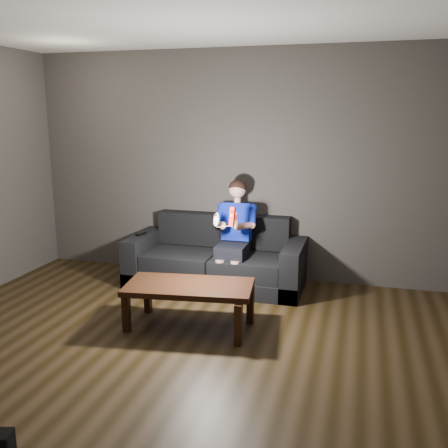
% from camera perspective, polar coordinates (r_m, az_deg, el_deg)
% --- Properties ---
extents(floor, '(5.00, 5.00, 0.00)m').
position_cam_1_polar(floor, '(4.08, -8.24, -16.30)').
color(floor, black).
rests_on(floor, ground).
extents(back_wall, '(5.00, 0.04, 2.70)m').
position_cam_1_polar(back_wall, '(5.98, 1.07, 6.68)').
color(back_wall, '#3D3835').
rests_on(back_wall, ground).
extents(sofa, '(2.01, 0.87, 0.78)m').
position_cam_1_polar(sofa, '(5.83, -0.87, -4.49)').
color(sofa, black).
rests_on(sofa, floor).
extents(child, '(0.48, 0.59, 1.19)m').
position_cam_1_polar(child, '(5.61, 1.23, -0.40)').
color(child, black).
rests_on(child, sofa).
extents(wii_remote_red, '(0.06, 0.08, 0.20)m').
position_cam_1_polar(wii_remote_red, '(5.11, 0.95, 0.84)').
color(wii_remote_red, red).
rests_on(wii_remote_red, child).
extents(nunchuk_white, '(0.07, 0.10, 0.16)m').
position_cam_1_polar(nunchuk_white, '(5.17, -0.87, 0.51)').
color(nunchuk_white, silver).
rests_on(nunchuk_white, child).
extents(wii_remote_black, '(0.08, 0.16, 0.03)m').
position_cam_1_polar(wii_remote_black, '(5.99, -9.43, -1.11)').
color(wii_remote_black, black).
rests_on(wii_remote_black, sofa).
extents(coffee_table, '(1.22, 0.72, 0.42)m').
position_cam_1_polar(coffee_table, '(4.65, -4.00, -7.55)').
color(coffee_table, black).
rests_on(coffee_table, floor).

